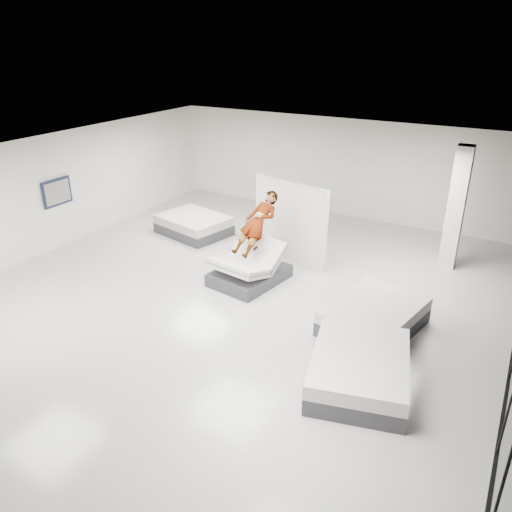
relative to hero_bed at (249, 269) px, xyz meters
name	(u,v)px	position (x,y,z in m)	size (l,w,h in m)	color
room	(227,237)	(0.10, -1.13, 1.25)	(14.00, 14.04, 3.20)	beige
hero_bed	(249,269)	(0.00, 0.00, 0.00)	(1.63, 2.01, 1.12)	#3C3C42
person	(257,233)	(0.05, 0.31, 0.85)	(0.66, 0.43, 1.81)	slate
remote	(255,248)	(0.21, -0.07, 0.61)	(0.05, 0.14, 0.03)	black
divider_panel	(290,222)	(0.26, 1.70, 0.74)	(2.40, 0.11, 2.18)	white
flat_bed_right_far	(374,317)	(3.34, -0.61, -0.06)	(1.96, 2.37, 0.58)	#3C3C42
flat_bed_right_near	(359,370)	(3.66, -2.48, -0.06)	(2.10, 2.49, 0.60)	#3C3C42
flat_bed_left_far	(194,225)	(-3.12, 1.98, -0.07)	(2.33, 1.94, 0.56)	#3C3C42
column	(456,208)	(4.10, 3.37, 1.25)	(0.40, 0.40, 3.20)	silver
wall_poster	(57,192)	(-5.83, -0.63, 1.25)	(0.06, 0.95, 0.75)	black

